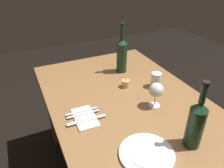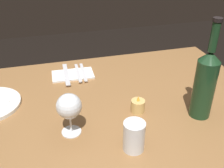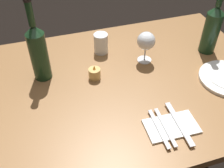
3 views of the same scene
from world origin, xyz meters
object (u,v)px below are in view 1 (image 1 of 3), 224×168
at_px(fork_outer, 82,111).
at_px(water_tumbler, 156,81).
at_px(folded_napkin, 85,118).
at_px(fork_inner, 83,114).
at_px(wine_glass_left, 156,91).
at_px(dinner_plate, 147,154).
at_px(table_knife, 87,120).
at_px(wine_bottle_second, 196,123).
at_px(wine_bottle, 122,54).
at_px(votive_candle, 126,84).

bearing_deg(fork_outer, water_tumbler, 96.96).
bearing_deg(fork_outer, folded_napkin, 0.00).
bearing_deg(fork_outer, fork_inner, 0.00).
bearing_deg(wine_glass_left, dinner_plate, -39.40).
height_order(fork_inner, table_knife, same).
bearing_deg(wine_bottle_second, wine_bottle, 177.03).
distance_m(water_tumbler, table_knife, 0.55).
bearing_deg(water_tumbler, table_knife, -74.69).
height_order(votive_candle, dinner_plate, votive_candle).
bearing_deg(dinner_plate, folded_napkin, -154.87).
height_order(dinner_plate, fork_inner, dinner_plate).
distance_m(votive_candle, fork_outer, 0.38).
bearing_deg(water_tumbler, dinner_plate, -38.09).
bearing_deg(dinner_plate, wine_bottle, 160.98).
bearing_deg(wine_bottle_second, fork_inner, -136.65).
height_order(votive_candle, fork_inner, votive_candle).
relative_size(votive_candle, dinner_plate, 0.28).
bearing_deg(water_tumbler, fork_outer, -83.04).
bearing_deg(votive_candle, wine_bottle, 159.98).
height_order(wine_bottle, table_knife, wine_bottle).
bearing_deg(wine_bottle, table_knife, -44.25).
bearing_deg(folded_napkin, fork_inner, 180.00).
xyz_separation_m(water_tumbler, fork_inner, (0.09, -0.53, -0.03)).
relative_size(dinner_plate, table_knife, 1.16).
relative_size(folded_napkin, fork_outer, 1.07).
distance_m(votive_candle, folded_napkin, 0.40).
xyz_separation_m(wine_bottle_second, water_tumbler, (-0.50, 0.14, -0.08)).
xyz_separation_m(wine_glass_left, fork_inner, (-0.09, -0.40, -0.09)).
bearing_deg(wine_bottle_second, water_tumbler, 163.79).
distance_m(wine_bottle, dinner_plate, 0.81).
bearing_deg(wine_bottle, fork_inner, -48.11).
bearing_deg(table_knife, dinner_plate, 27.16).
relative_size(votive_candle, folded_napkin, 0.35).
xyz_separation_m(wine_glass_left, fork_outer, (-0.11, -0.40, -0.09)).
distance_m(wine_bottle_second, dinner_plate, 0.25).
height_order(dinner_plate, fork_outer, dinner_plate).
height_order(wine_bottle_second, water_tumbler, wine_bottle_second).
xyz_separation_m(fork_inner, table_knife, (0.05, 0.00, 0.00)).
bearing_deg(wine_bottle, wine_bottle_second, -2.97).
distance_m(water_tumbler, folded_napkin, 0.54).
distance_m(folded_napkin, table_knife, 0.03).
distance_m(wine_bottle, table_knife, 0.62).
height_order(wine_bottle, votive_candle, wine_bottle).
bearing_deg(wine_glass_left, fork_inner, -102.12).
height_order(fork_outer, table_knife, same).
relative_size(fork_inner, fork_outer, 1.00).
xyz_separation_m(votive_candle, table_knife, (0.22, -0.35, -0.01)).
relative_size(wine_glass_left, water_tumbler, 1.51).
relative_size(wine_bottle, folded_napkin, 1.86).
bearing_deg(fork_outer, table_knife, 0.00).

